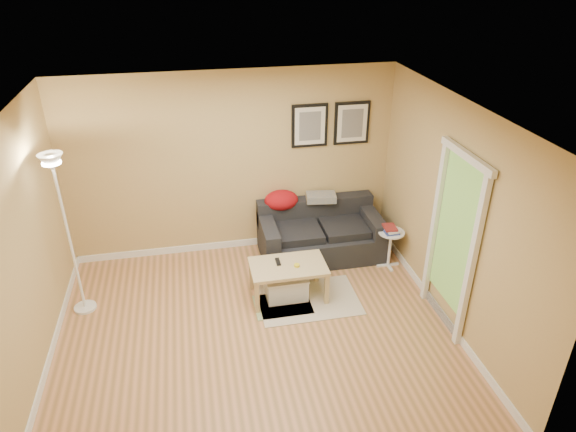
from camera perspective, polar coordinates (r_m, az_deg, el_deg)
The scene contains 24 objects.
floor at distance 6.06m, azimuth -3.58°, elevation -13.06°, with size 4.50×4.50×0.00m, color tan.
ceiling at distance 4.77m, azimuth -4.52°, elevation 11.15°, with size 4.50×4.50×0.00m, color white.
wall_back at distance 7.09m, azimuth -6.26°, elevation 5.66°, with size 4.50×4.50×0.00m, color tan.
wall_front at distance 3.73m, azimuth 0.49°, elevation -17.88°, with size 4.50×4.50×0.00m, color tan.
wall_left at distance 5.54m, azimuth -27.79°, elevation -4.50°, with size 4.00×4.00×0.00m, color tan.
wall_right at distance 5.97m, azimuth 17.92°, elevation -0.11°, with size 4.00×4.00×0.00m, color tan.
baseboard_back at distance 7.64m, azimuth -5.77°, elevation -3.06°, with size 4.50×0.02×0.10m, color white.
baseboard_left at distance 6.24m, azimuth -25.09°, elevation -14.26°, with size 0.02×4.00×0.10m, color white.
baseboard_right at distance 6.62m, azimuth 16.25°, elevation -9.70°, with size 0.02×4.00×0.10m, color white.
sofa at distance 7.26m, azimuth 3.64°, elevation -1.77°, with size 1.70×0.90×0.75m, color black, non-canonical shape.
red_throw at distance 7.25m, azimuth -0.75°, elevation 1.78°, with size 0.48×0.36×0.28m, color #A30F18, non-canonical shape.
plaid_throw at distance 7.33m, azimuth 3.70°, elevation 2.10°, with size 0.42×0.26×0.10m, color tan, non-canonical shape.
framed_print_left at distance 7.06m, azimuth 2.43°, elevation 10.04°, with size 0.50×0.04×0.60m, color black, non-canonical shape.
framed_print_right at distance 7.22m, azimuth 7.14°, elevation 10.27°, with size 0.50×0.04×0.60m, color black, non-canonical shape.
area_rug at distance 6.55m, azimuth 2.29°, elevation -9.33°, with size 1.25×0.85×0.01m, color beige.
green_runner at distance 6.47m, azimuth -0.59°, elevation -9.87°, with size 0.70×0.50×0.01m, color #668C4C.
coffee_table at distance 6.48m, azimuth 0.01°, elevation -7.23°, with size 0.94×0.58×0.47m, color tan, non-canonical shape.
remote_control at distance 6.40m, azimuth -1.13°, elevation -5.13°, with size 0.05×0.16×0.02m, color black.
tape_roll at distance 6.32m, azimuth 0.99°, elevation -5.53°, with size 0.07×0.07×0.03m, color yellow.
storage_bin at distance 6.51m, azimuth -0.22°, elevation -7.84°, with size 0.53×0.38×0.32m, color white, non-canonical shape.
side_table at distance 7.18m, azimuth 11.27°, elevation -3.63°, with size 0.36×0.36×0.55m, color white, non-canonical shape.
book_stack at distance 7.03m, azimuth 11.36°, elevation -1.43°, with size 0.18×0.25×0.08m, color navy, non-canonical shape.
floor_lamp at distance 6.38m, azimuth -23.17°, elevation -2.61°, with size 0.27×0.27×2.05m, color white, non-canonical shape.
doorway at distance 5.96m, azimuth 17.77°, elevation -3.16°, with size 0.12×1.01×2.13m, color white, non-canonical shape.
Camera 1 is at (-0.55, -4.54, 3.98)m, focal length 31.86 mm.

